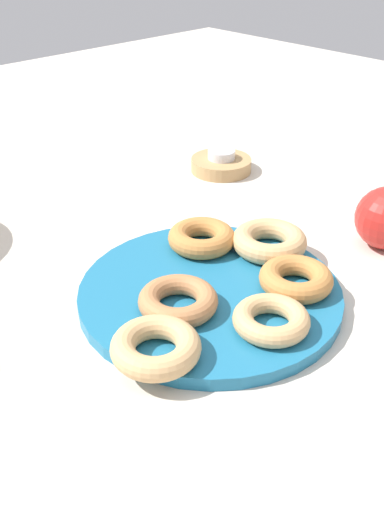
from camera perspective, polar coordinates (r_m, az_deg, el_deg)
The scene contains 10 objects.
ground_plane at distance 0.69m, azimuth 1.72°, elevation -4.15°, with size 2.40×2.40×0.00m, color beige.
donut_plate at distance 0.69m, azimuth 1.73°, elevation -3.63°, with size 0.30×0.30×0.02m, color #1E6B93.
donut_0 at distance 0.64m, azimuth -1.36°, elevation -4.33°, with size 0.09×0.09×0.02m, color #B27547.
donut_1 at distance 0.75m, azimuth 7.48°, elevation 1.43°, with size 0.09×0.09×0.03m, color tan.
donut_2 at distance 0.76m, azimuth 0.93°, elevation 1.78°, with size 0.09×0.09×0.03m, color #BC7A3D.
donut_3 at distance 0.58m, azimuth -3.52°, elevation -8.77°, with size 0.09×0.09×0.02m, color tan.
donut_4 at distance 0.62m, azimuth 7.65°, elevation -6.11°, with size 0.08×0.08×0.02m, color tan.
donut_5 at distance 0.69m, azimuth 10.00°, elevation -2.18°, with size 0.08×0.08×0.03m, color #BC7A3D.
candle_holder at distance 1.02m, azimuth 2.83°, elevation 8.79°, with size 0.10×0.10×0.02m, color tan.
tealight at distance 1.01m, azimuth 2.86°, elevation 9.76°, with size 0.05×0.05×0.01m, color silver.
Camera 1 is at (-0.40, -0.39, 0.40)m, focal length 41.44 mm.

